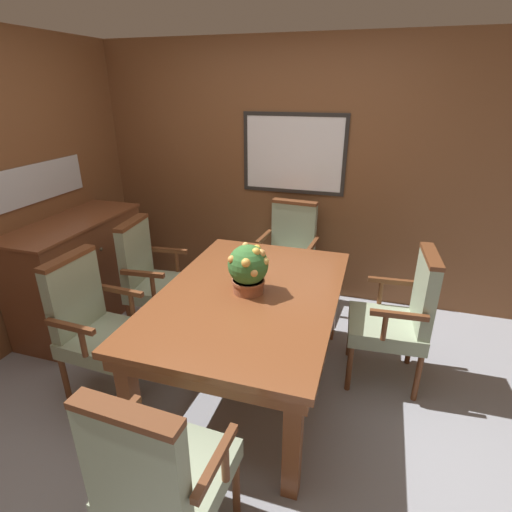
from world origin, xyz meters
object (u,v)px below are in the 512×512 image
sideboard_cabinet (81,272)px  chair_head_far (289,252)px  chair_right_far (400,314)px  chair_left_far (153,275)px  dining_table (249,304)px  chair_left_near (95,323)px  chair_head_near (159,475)px  potted_plant (248,268)px

sideboard_cabinet → chair_head_far: bearing=26.4°
chair_right_far → chair_left_far: size_ratio=1.00×
dining_table → chair_head_far: 1.26m
chair_right_far → dining_table: bearing=-73.7°
chair_left_far → chair_head_far: bearing=-55.0°
chair_left_near → chair_left_far: size_ratio=1.00×
chair_head_far → dining_table: bearing=-85.1°
chair_left_far → chair_left_near: bearing=176.0°
chair_left_far → sideboard_cabinet: 0.74m
chair_head_near → potted_plant: (-0.02, 1.25, 0.38)m
chair_head_near → sideboard_cabinet: (-1.75, 1.65, -0.07)m
chair_head_far → chair_head_near: same height
chair_right_far → chair_left_far: same height
dining_table → potted_plant: potted_plant is taller
dining_table → chair_head_far: (-0.01, 1.25, -0.12)m
chair_head_near → potted_plant: 1.31m
chair_head_far → chair_left_far: same height
chair_head_near → potted_plant: bearing=-86.0°
dining_table → sideboard_cabinet: (-1.73, 0.40, -0.18)m
chair_head_far → sideboard_cabinet: size_ratio=0.79×
chair_head_near → sideboard_cabinet: chair_head_near is taller
chair_left_near → potted_plant: bearing=-66.5°
chair_right_far → chair_head_near: (-0.98, -1.62, 0.00)m
chair_head_far → chair_left_near: size_ratio=1.00×
chair_right_far → chair_head_near: bearing=-35.3°
chair_right_far → chair_head_near: same height
chair_head_far → chair_left_far: bearing=-135.1°
dining_table → chair_left_far: size_ratio=1.69×
chair_left_near → chair_left_far: same height
dining_table → sideboard_cabinet: bearing=167.1°
chair_head_far → chair_left_far: size_ratio=1.00×
chair_left_near → chair_head_near: same height
chair_head_far → chair_right_far: bearing=-37.0°
dining_table → chair_head_far: size_ratio=1.69×
sideboard_cabinet → dining_table: bearing=-12.9°
chair_left_near → potted_plant: (0.97, 0.36, 0.38)m
chair_right_far → chair_head_near: 1.89m
chair_left_near → potted_plant: 1.11m
potted_plant → sideboard_cabinet: 1.83m
chair_head_near → sideboard_cabinet: bearing=-40.2°
dining_table → chair_head_near: bearing=-89.4°
potted_plant → sideboard_cabinet: (-1.73, 0.39, -0.45)m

